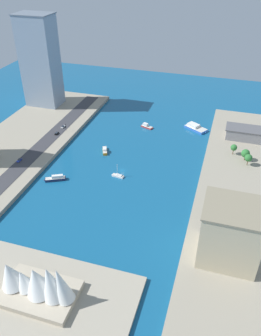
{
  "coord_description": "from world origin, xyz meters",
  "views": [
    {
      "loc": [
        -64.47,
        190.51,
        136.41
      ],
      "look_at": [
        -6.09,
        0.55,
        3.63
      ],
      "focal_mm": 36.62,
      "sensor_mm": 36.0,
      "label": 1
    }
  ],
  "objects_px": {
    "van_white": "(63,127)",
    "water_taxi_orange": "(105,150)",
    "traffic_light_waterfront": "(66,126)",
    "opera_landmark": "(37,283)",
    "tower_tall_glass": "(40,61)",
    "suv_black": "(57,133)",
    "sailboat_small_white": "(118,176)",
    "catamaran_blue": "(195,128)",
    "warehouse_low_gray": "(255,135)",
    "office_block_beige": "(231,233)",
    "hatchback_blue": "(19,160)",
    "tugboat_red": "(147,126)",
    "patrol_launch_navy": "(56,178)"
  },
  "relations": [
    {
      "from": "patrol_launch_navy",
      "to": "tower_tall_glass",
      "type": "relative_size",
      "value": 0.18
    },
    {
      "from": "office_block_beige",
      "to": "opera_landmark",
      "type": "height_order",
      "value": "office_block_beige"
    },
    {
      "from": "patrol_launch_navy",
      "to": "warehouse_low_gray",
      "type": "distance_m",
      "value": 158.98
    },
    {
      "from": "traffic_light_waterfront",
      "to": "suv_black",
      "type": "bearing_deg",
      "value": 56.49
    },
    {
      "from": "sailboat_small_white",
      "to": "hatchback_blue",
      "type": "distance_m",
      "value": 73.4
    },
    {
      "from": "tugboat_red",
      "to": "hatchback_blue",
      "type": "distance_m",
      "value": 111.63
    },
    {
      "from": "patrol_launch_navy",
      "to": "opera_landmark",
      "type": "height_order",
      "value": "opera_landmark"
    },
    {
      "from": "sailboat_small_white",
      "to": "van_white",
      "type": "xyz_separation_m",
      "value": [
        66.82,
        -51.06,
        3.03
      ]
    },
    {
      "from": "traffic_light_waterfront",
      "to": "patrol_launch_navy",
      "type": "bearing_deg",
      "value": 109.7
    },
    {
      "from": "water_taxi_orange",
      "to": "hatchback_blue",
      "type": "xyz_separation_m",
      "value": [
        52.58,
        35.17,
        2.57
      ]
    },
    {
      "from": "van_white",
      "to": "water_taxi_orange",
      "type": "bearing_deg",
      "value": 154.25
    },
    {
      "from": "warehouse_low_gray",
      "to": "opera_landmark",
      "type": "relative_size",
      "value": 1.23
    },
    {
      "from": "hatchback_blue",
      "to": "suv_black",
      "type": "xyz_separation_m",
      "value": [
        -6.67,
        -45.16,
        -0.01
      ]
    },
    {
      "from": "traffic_light_waterfront",
      "to": "water_taxi_orange",
      "type": "bearing_deg",
      "value": 157.07
    },
    {
      "from": "catamaran_blue",
      "to": "tower_tall_glass",
      "type": "distance_m",
      "value": 153.03
    },
    {
      "from": "water_taxi_orange",
      "to": "traffic_light_waterfront",
      "type": "relative_size",
      "value": 1.9
    },
    {
      "from": "warehouse_low_gray",
      "to": "opera_landmark",
      "type": "bearing_deg",
      "value": 62.74
    },
    {
      "from": "tugboat_red",
      "to": "tower_tall_glass",
      "type": "bearing_deg",
      "value": -8.33
    },
    {
      "from": "traffic_light_waterfront",
      "to": "office_block_beige",
      "type": "bearing_deg",
      "value": 144.03
    },
    {
      "from": "traffic_light_waterfront",
      "to": "tower_tall_glass",
      "type": "bearing_deg",
      "value": -46.81
    },
    {
      "from": "water_taxi_orange",
      "to": "hatchback_blue",
      "type": "relative_size",
      "value": 2.85
    },
    {
      "from": "suv_black",
      "to": "sailboat_small_white",
      "type": "bearing_deg",
      "value": 149.76
    },
    {
      "from": "water_taxi_orange",
      "to": "warehouse_low_gray",
      "type": "bearing_deg",
      "value": -156.18
    },
    {
      "from": "water_taxi_orange",
      "to": "hatchback_blue",
      "type": "distance_m",
      "value": 63.31
    },
    {
      "from": "hatchback_blue",
      "to": "traffic_light_waterfront",
      "type": "bearing_deg",
      "value": -102.41
    },
    {
      "from": "office_block_beige",
      "to": "sailboat_small_white",
      "type": "bearing_deg",
      "value": -35.26
    },
    {
      "from": "tower_tall_glass",
      "to": "office_block_beige",
      "type": "bearing_deg",
      "value": 141.03
    },
    {
      "from": "traffic_light_waterfront",
      "to": "van_white",
      "type": "bearing_deg",
      "value": -43.21
    },
    {
      "from": "patrol_launch_navy",
      "to": "traffic_light_waterfront",
      "type": "xyz_separation_m",
      "value": [
        22.35,
        -62.43,
        5.82
      ]
    },
    {
      "from": "hatchback_blue",
      "to": "suv_black",
      "type": "relative_size",
      "value": 0.91
    },
    {
      "from": "opera_landmark",
      "to": "tower_tall_glass",
      "type": "bearing_deg",
      "value": -62.09
    },
    {
      "from": "office_block_beige",
      "to": "tower_tall_glass",
      "type": "bearing_deg",
      "value": -38.97
    },
    {
      "from": "sailboat_small_white",
      "to": "opera_landmark",
      "type": "xyz_separation_m",
      "value": [
        2.78,
        101.49,
        9.43
      ]
    },
    {
      "from": "tugboat_red",
      "to": "opera_landmark",
      "type": "distance_m",
      "value": 179.83
    },
    {
      "from": "hatchback_blue",
      "to": "catamaran_blue",
      "type": "bearing_deg",
      "value": -140.56
    },
    {
      "from": "patrol_launch_navy",
      "to": "water_taxi_orange",
      "type": "distance_m",
      "value": 48.79
    },
    {
      "from": "hatchback_blue",
      "to": "sailboat_small_white",
      "type": "bearing_deg",
      "value": -174.94
    },
    {
      "from": "patrol_launch_navy",
      "to": "sailboat_small_white",
      "type": "relative_size",
      "value": 1.47
    },
    {
      "from": "water_taxi_orange",
      "to": "catamaran_blue",
      "type": "height_order",
      "value": "catamaran_blue"
    },
    {
      "from": "warehouse_low_gray",
      "to": "van_white",
      "type": "height_order",
      "value": "warehouse_low_gray"
    },
    {
      "from": "office_block_beige",
      "to": "van_white",
      "type": "xyz_separation_m",
      "value": [
        142.86,
        -104.83,
        -15.05
      ]
    },
    {
      "from": "catamaran_blue",
      "to": "warehouse_low_gray",
      "type": "distance_m",
      "value": 49.83
    },
    {
      "from": "patrol_launch_navy",
      "to": "catamaran_blue",
      "type": "xyz_separation_m",
      "value": [
        -79.96,
        -103.56,
        0.09
      ]
    },
    {
      "from": "hatchback_blue",
      "to": "van_white",
      "type": "xyz_separation_m",
      "value": [
        -6.23,
        -57.53,
        -0.03
      ]
    },
    {
      "from": "office_block_beige",
      "to": "warehouse_low_gray",
      "type": "distance_m",
      "value": 132.09
    },
    {
      "from": "warehouse_low_gray",
      "to": "hatchback_blue",
      "type": "relative_size",
      "value": 10.73
    },
    {
      "from": "traffic_light_waterfront",
      "to": "opera_landmark",
      "type": "height_order",
      "value": "opera_landmark"
    },
    {
      "from": "tugboat_red",
      "to": "suv_black",
      "type": "distance_m",
      "value": 77.04
    },
    {
      "from": "suv_black",
      "to": "tugboat_red",
      "type": "bearing_deg",
      "value": -149.22
    },
    {
      "from": "catamaran_blue",
      "to": "office_block_beige",
      "type": "bearing_deg",
      "value": 104.03
    }
  ]
}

